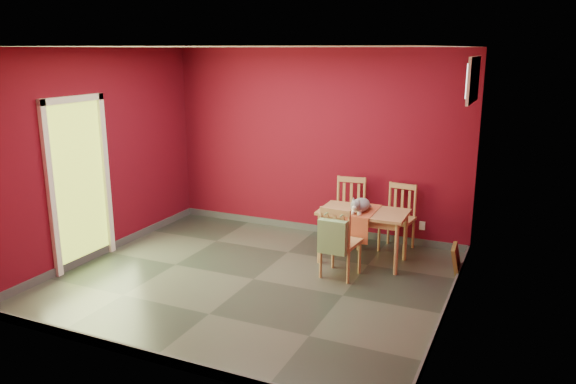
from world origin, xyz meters
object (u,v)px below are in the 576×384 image
at_px(chair_far_right, 398,217).
at_px(picture_frame, 456,261).
at_px(chair_far_left, 349,211).
at_px(chair_near, 339,241).
at_px(tote_bag, 333,237).
at_px(dining_table, 363,217).
at_px(cat, 360,203).

bearing_deg(chair_far_right, picture_frame, -36.23).
bearing_deg(chair_far_right, chair_far_left, -173.97).
relative_size(chair_far_left, chair_near, 1.05).
distance_m(chair_far_right, tote_bag, 1.54).
relative_size(chair_near, tote_bag, 1.90).
bearing_deg(dining_table, cat, -119.00).
bearing_deg(picture_frame, cat, -176.62).
height_order(dining_table, tote_bag, tote_bag).
distance_m(chair_far_left, picture_frame, 1.68).
relative_size(dining_table, picture_frame, 2.90).
distance_m(tote_bag, cat, 0.80).
distance_m(chair_far_right, chair_near, 1.33).
bearing_deg(chair_near, tote_bag, -92.93).
bearing_deg(chair_far_right, dining_table, -114.22).
bearing_deg(tote_bag, picture_frame, 32.75).
xyz_separation_m(chair_near, picture_frame, (1.29, 0.62, -0.27)).
relative_size(chair_far_right, tote_bag, 1.92).
height_order(chair_far_left, picture_frame, chair_far_left).
bearing_deg(picture_frame, chair_near, -154.31).
distance_m(dining_table, chair_far_right, 0.74).
relative_size(tote_bag, picture_frame, 1.23).
bearing_deg(chair_near, cat, 81.39).
relative_size(chair_far_left, chair_far_right, 1.04).
relative_size(tote_bag, cat, 1.01).
height_order(dining_table, chair_near, chair_near).
xyz_separation_m(chair_far_right, picture_frame, (0.88, -0.64, -0.27)).
bearing_deg(chair_near, picture_frame, 25.69).
xyz_separation_m(chair_far_left, picture_frame, (1.56, -0.57, -0.29)).
relative_size(dining_table, chair_far_left, 1.18).
relative_size(chair_far_right, cat, 1.93).
relative_size(chair_far_left, cat, 2.02).
bearing_deg(dining_table, picture_frame, 0.89).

